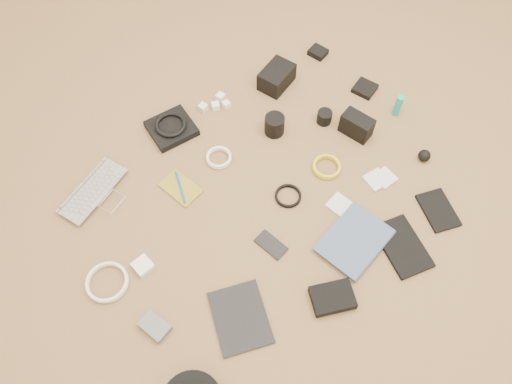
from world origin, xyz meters
TOP-DOWN VIEW (x-y plane):
  - laptop at (-0.48, 0.36)m, footprint 0.34×0.29m
  - headphone_pouch at (-0.11, 0.47)m, footprint 0.18×0.17m
  - headphones at (-0.11, 0.47)m, footprint 0.16×0.16m
  - charger_a at (0.05, 0.49)m, footprint 0.04×0.04m
  - charger_b at (0.14, 0.45)m, footprint 0.03×0.03m
  - charger_c at (0.14, 0.50)m, footprint 0.04×0.04m
  - charger_d at (0.10, 0.47)m, footprint 0.04×0.04m
  - dslr_camera at (0.38, 0.43)m, footprint 0.18×0.15m
  - lens_pouch at (0.64, 0.46)m, footprint 0.08×0.09m
  - notebook_olive at (-0.23, 0.22)m, footprint 0.13×0.17m
  - pen_blue at (-0.23, 0.22)m, footprint 0.05×0.14m
  - cable_white_a at (-0.03, 0.25)m, footprint 0.13×0.13m
  - lens_a at (0.22, 0.23)m, footprint 0.09×0.09m
  - lens_b at (0.42, 0.15)m, footprint 0.07×0.07m
  - card_reader at (0.67, 0.18)m, footprint 0.11×0.11m
  - power_brick at (-0.50, 0.02)m, footprint 0.07×0.07m
  - cable_white_b at (-0.62, 0.04)m, footprint 0.19×0.19m
  - cable_black at (0.08, -0.05)m, footprint 0.11×0.11m
  - cable_yellow at (0.28, -0.03)m, footprint 0.14×0.14m
  - flash at (0.48, 0.03)m, footprint 0.10×0.14m
  - lens_cleaner at (0.68, 0.01)m, footprint 0.03×0.03m
  - battery_charger at (-0.57, -0.18)m, footprint 0.09×0.11m
  - tablet at (-0.33, -0.32)m, footprint 0.23×0.26m
  - phone at (-0.09, -0.17)m, footprint 0.08×0.12m
  - filter_case_left at (0.21, -0.18)m, footprint 0.09×0.09m
  - filter_case_mid at (0.40, -0.18)m, footprint 0.08×0.08m
  - filter_case_right at (0.43, -0.20)m, footprint 0.07×0.07m
  - air_blower at (0.61, -0.22)m, footprint 0.06×0.06m
  - drive_case at (-0.04, -0.44)m, footprint 0.17×0.15m
  - paperback at (0.18, -0.42)m, footprint 0.28×0.24m
  - notebook_black_a at (0.28, -0.44)m, footprint 0.18×0.24m
  - notebook_black_b at (0.49, -0.41)m, footprint 0.15×0.19m

SIDE VIEW (x-z plane):
  - notebook_olive at x=-0.23m, z-range 0.00..0.01m
  - phone at x=-0.09m, z-range 0.00..0.01m
  - cable_black at x=0.08m, z-range 0.00..0.01m
  - tablet at x=-0.33m, z-range 0.00..0.01m
  - filter_case_right at x=0.43m, z-range 0.00..0.01m
  - filter_case_left at x=0.21m, z-range 0.00..0.01m
  - filter_case_mid at x=0.40m, z-range 0.00..0.01m
  - cable_white_a at x=-0.03m, z-range 0.00..0.01m
  - cable_white_b at x=-0.62m, z-range 0.00..0.01m
  - cable_yellow at x=0.28m, z-range 0.00..0.01m
  - notebook_black_b at x=0.49m, z-range 0.00..0.01m
  - notebook_black_a at x=0.28m, z-range 0.00..0.02m
  - card_reader at x=0.67m, z-range 0.00..0.02m
  - laptop at x=-0.48m, z-range 0.00..0.02m
  - paperback at x=0.18m, z-range 0.00..0.02m
  - pen_blue at x=-0.23m, z-range 0.01..0.02m
  - power_brick at x=-0.50m, z-range 0.00..0.03m
  - charger_b at x=0.14m, z-range 0.00..0.03m
  - lens_pouch at x=0.64m, z-range 0.00..0.03m
  - battery_charger at x=-0.57m, z-range 0.00..0.03m
  - charger_d at x=0.10m, z-range 0.00..0.03m
  - charger_a at x=0.05m, z-range 0.00..0.03m
  - charger_c at x=0.14m, z-range 0.00..0.03m
  - headphone_pouch at x=-0.11m, z-range 0.00..0.03m
  - drive_case at x=-0.04m, z-range 0.00..0.04m
  - air_blower at x=0.61m, z-range 0.00..0.05m
  - lens_b at x=0.42m, z-range 0.00..0.06m
  - headphones at x=-0.11m, z-range 0.03..0.05m
  - lens_a at x=0.22m, z-range 0.00..0.09m
  - dslr_camera at x=0.38m, z-range 0.00..0.09m
  - flash at x=0.48m, z-range 0.00..0.09m
  - lens_cleaner at x=0.68m, z-range 0.00..0.10m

